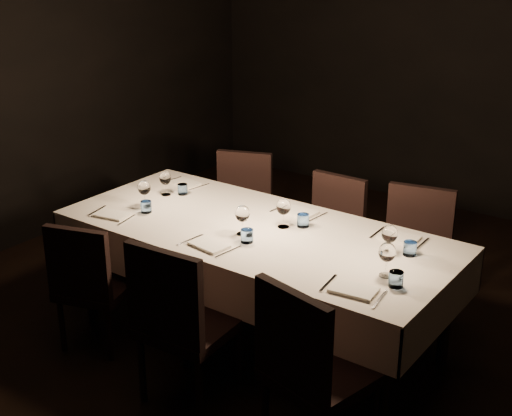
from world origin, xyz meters
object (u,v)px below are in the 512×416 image
Objects in this scene: chair_near_left at (89,280)px; chair_far_center at (331,230)px; chair_near_center at (180,318)px; chair_far_right at (414,250)px; chair_near_right at (309,365)px; dining_table at (256,240)px; chair_far_left at (241,205)px.

chair_near_left is 0.99× the size of chair_far_center.
chair_near_center reaches higher than chair_far_right.
chair_near_right is 1.80m from chair_far_center.
chair_far_center is (-0.01, 1.64, -0.05)m from chair_near_center.
chair_far_right is at bearing 47.48° from dining_table.
chair_near_center is at bearing -83.82° from dining_table.
chair_far_right is at bearing -0.79° from chair_far_center.
chair_far_left is at bearing 167.95° from chair_far_right.
chair_near_left is at bearing -111.97° from chair_far_left.
chair_far_right is (0.64, 1.62, -0.03)m from chair_near_center.
dining_table is 1.07m from chair_near_left.
chair_far_left is (-0.81, 1.63, -0.04)m from chair_near_center.
chair_far_left is (-0.72, 0.80, -0.18)m from dining_table.
chair_near_left is at bearing -134.98° from dining_table.
chair_far_center is (-0.81, 1.60, -0.05)m from chair_near_right.
chair_far_center is at bearing -93.84° from chair_near_center.
chair_far_center is 0.65m from chair_far_right.
chair_near_center reaches higher than chair_near_left.
chair_near_left is at bearing 10.84° from chair_near_right.
dining_table is at bearing -152.55° from chair_near_left.
chair_near_right is at bearing -41.74° from dining_table.
chair_near_center is at bearing -84.79° from chair_far_left.
chair_near_left is 2.13m from chair_far_right.
chair_near_right is 1.06× the size of chair_far_right.
chair_near_center reaches higher than chair_far_center.
chair_near_right is at bearing -65.97° from chair_far_left.
chair_near_left is 0.88× the size of chair_near_center.
chair_near_left is (-0.74, -0.74, -0.20)m from dining_table.
dining_table is 2.90× the size of chair_near_left.
chair_far_left is (0.02, 1.54, 0.02)m from chair_near_left.
dining_table is at bearing -69.21° from chair_far_left.
chair_far_center is (0.81, 0.00, -0.01)m from chair_far_left.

